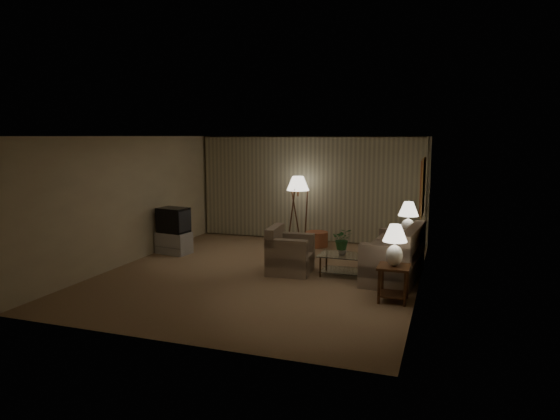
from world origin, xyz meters
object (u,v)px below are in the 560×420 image
object	(u,v)px
armchair	(290,255)
crt_tv	(173,220)
sofa	(393,258)
coffee_table	(350,262)
floor_lamp	(298,209)
vase	(342,250)
side_table_near	(394,277)
table_lamp_far	(408,216)
side_table_far	(407,245)
tv_cabinet	(174,243)
table_lamp_near	(395,242)
ottoman	(317,239)

from	to	relation	value
armchair	crt_tv	distance (m)	3.17
sofa	armchair	xyz separation A→B (m)	(-1.99, -0.24, -0.04)
coffee_table	floor_lamp	distance (m)	3.09
sofa	vase	distance (m)	0.98
side_table_near	table_lamp_far	size ratio (longest dim) A/B	0.82
side_table_far	vase	size ratio (longest dim) A/B	3.54
side_table_far	tv_cabinet	world-z (taller)	side_table_far
side_table_far	table_lamp_near	world-z (taller)	table_lamp_near
coffee_table	tv_cabinet	size ratio (longest dim) A/B	1.44
table_lamp_near	floor_lamp	world-z (taller)	floor_lamp
floor_lamp	ottoman	xyz separation A→B (m)	(0.52, -0.08, -0.72)
crt_tv	armchair	bearing A→B (deg)	-4.28
side_table_far	table_lamp_far	size ratio (longest dim) A/B	0.82
armchair	coffee_table	world-z (taller)	armchair
side_table_near	vase	world-z (taller)	side_table_near
table_lamp_far	sofa	bearing A→B (deg)	-96.84
side_table_near	table_lamp_near	world-z (taller)	table_lamp_near
armchair	table_lamp_near	size ratio (longest dim) A/B	1.44
sofa	armchair	size ratio (longest dim) A/B	1.99
coffee_table	vase	distance (m)	0.27
sofa	vase	size ratio (longest dim) A/B	11.62
tv_cabinet	ottoman	bearing A→B (deg)	39.90
crt_tv	vase	bearing A→B (deg)	0.76
side_table_far	table_lamp_near	size ratio (longest dim) A/B	0.87
crt_tv	ottoman	distance (m)	3.50
tv_cabinet	ottoman	xyz separation A→B (m)	(2.95, 1.79, -0.07)
sofa	vase	bearing A→B (deg)	-78.99
side_table_far	vase	distance (m)	1.76
side_table_far	floor_lamp	bearing A→B (deg)	158.66
tv_cabinet	ottoman	size ratio (longest dim) A/B	1.49
sofa	armchair	distance (m)	2.00
side_table_near	crt_tv	world-z (taller)	crt_tv
table_lamp_near	table_lamp_far	xyz separation A→B (m)	(-0.00, 2.60, 0.03)
tv_cabinet	vase	xyz separation A→B (m)	(4.08, -0.56, 0.25)
coffee_table	ottoman	size ratio (longest dim) A/B	2.15
tv_cabinet	sofa	bearing A→B (deg)	3.38
armchair	tv_cabinet	distance (m)	3.14
tv_cabinet	crt_tv	world-z (taller)	crt_tv
armchair	table_lamp_far	size ratio (longest dim) A/B	1.35
armchair	floor_lamp	bearing A→B (deg)	9.57
table_lamp_near	crt_tv	distance (m)	5.51
side_table_far	tv_cabinet	bearing A→B (deg)	-171.39
coffee_table	tv_cabinet	distance (m)	4.27
armchair	floor_lamp	distance (m)	2.70
armchair	side_table_near	size ratio (longest dim) A/B	1.65
armchair	table_lamp_near	distance (m)	2.49
side_table_near	table_lamp_near	distance (m)	0.60
sofa	side_table_far	distance (m)	1.26
sofa	side_table_near	distance (m)	1.36
side_table_near	table_lamp_far	distance (m)	2.67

